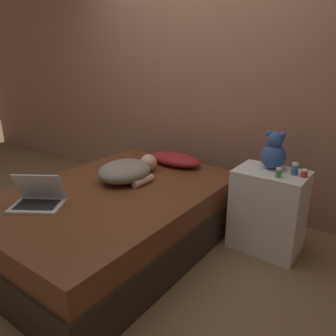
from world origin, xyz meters
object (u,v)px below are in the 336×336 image
Objects in this scene: bottle_blue at (295,169)px; laptop at (38,198)px; bottle_green at (279,173)px; bottle_red at (304,173)px; person_lying at (128,170)px; teddy_bear at (274,152)px; pillow at (175,159)px.

laptop is at bearing -138.62° from bottle_blue.
bottle_green is 0.18m from bottle_red.
laptop is 1.87m from bottle_red.
person_lying is 0.75m from laptop.
teddy_bear is at bearing 167.21° from bottle_red.
teddy_bear is at bearing 121.73° from bottle_green.
person_lying is 6.85× the size of bottle_blue.
bottle_green is at bearing 7.07° from laptop.
pillow is 1.18m from bottle_red.
pillow is 1.12m from bottle_blue.
pillow is at bearing 45.49° from laptop.
laptop is 4.56× the size of bottle_blue.
bottle_blue reaches higher than laptop.
bottle_green reaches higher than pillow.
teddy_bear reaches higher than bottle_green.
teddy_bear is 0.27m from bottle_red.
teddy_bear is at bearing 164.97° from bottle_blue.
bottle_green is at bearing -121.96° from bottle_blue.
bottle_blue is (-0.07, 0.01, 0.02)m from bottle_red.
bottle_blue is at bearing -15.03° from teddy_bear.
pillow is 9.34× the size of bottle_red.
pillow is 1.06m from bottle_green.
bottle_blue is (0.18, -0.05, -0.08)m from teddy_bear.
laptop reaches higher than pillow.
person_lying is at bearing -158.76° from bottle_blue.
laptop is at bearing -140.01° from bottle_green.
pillow is 7.53× the size of bottle_green.
teddy_bear is 4.12× the size of bottle_green.
bottle_green reaches higher than bottle_red.
laptop is (-0.26, -1.28, -0.01)m from pillow.
teddy_bear is 0.22m from bottle_green.
person_lying is at bearing -160.16° from bottle_red.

